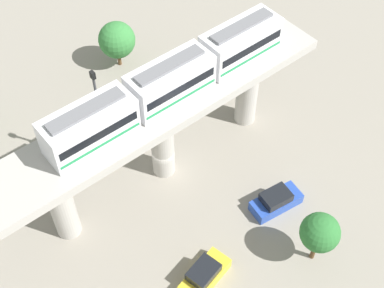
{
  "coord_description": "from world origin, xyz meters",
  "views": [
    {
      "loc": [
        -23.32,
        16.0,
        37.21
      ],
      "look_at": [
        -2.5,
        -1.05,
        4.92
      ],
      "focal_mm": 50.84,
      "sensor_mm": 36.0,
      "label": 1
    }
  ],
  "objects": [
    {
      "name": "parked_car_yellow",
      "position": [
        -10.01,
        3.93,
        0.74
      ],
      "size": [
        2.64,
        4.48,
        1.76
      ],
      "rotation": [
        0.0,
        0.0,
        0.21
      ],
      "color": "yellow",
      "rests_on": "ground"
    },
    {
      "name": "viaduct",
      "position": [
        0.0,
        0.0,
        6.16
      ],
      "size": [
        5.2,
        28.85,
        8.2
      ],
      "color": "#B7B2AA",
      "rests_on": "ground"
    },
    {
      "name": "train",
      "position": [
        0.0,
        -1.05,
        9.73
      ],
      "size": [
        2.64,
        20.5,
        3.24
      ],
      "color": "white",
      "rests_on": "viaduct"
    },
    {
      "name": "ground_plane",
      "position": [
        0.0,
        0.0,
        0.0
      ],
      "size": [
        120.0,
        120.0,
        0.0
      ],
      "primitive_type": "plane",
      "color": "gray"
    },
    {
      "name": "signal_post",
      "position": [
        3.4,
        3.33,
        5.93
      ],
      "size": [
        0.44,
        0.28,
        10.8
      ],
      "color": "#4C4C51",
      "rests_on": "ground"
    },
    {
      "name": "tree_near_viaduct",
      "position": [
        -13.73,
        -3.61,
        3.54
      ],
      "size": [
        2.94,
        2.94,
        5.03
      ],
      "color": "brown",
      "rests_on": "ground"
    },
    {
      "name": "tree_far_corner",
      "position": [
        13.51,
        -4.7,
        3.11
      ],
      "size": [
        3.63,
        3.63,
        4.94
      ],
      "color": "brown",
      "rests_on": "ground"
    },
    {
      "name": "parked_car_blue",
      "position": [
        -8.7,
        -4.71,
        0.74
      ],
      "size": [
        2.39,
        4.42,
        1.76
      ],
      "rotation": [
        0.0,
        0.0,
        -0.15
      ],
      "color": "#284CB7",
      "rests_on": "ground"
    }
  ]
}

